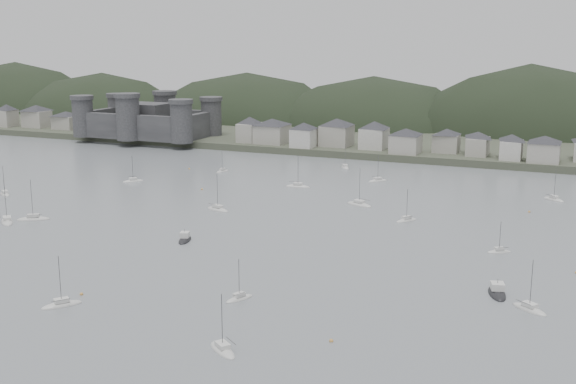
% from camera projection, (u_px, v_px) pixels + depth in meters
% --- Properties ---
extents(ground, '(900.00, 900.00, 0.00)m').
position_uv_depth(ground, '(142.00, 295.00, 141.65)').
color(ground, slate).
rests_on(ground, ground).
extents(far_shore_land, '(900.00, 250.00, 3.00)m').
position_uv_depth(far_shore_land, '(438.00, 124.00, 406.35)').
color(far_shore_land, '#383D2D').
rests_on(far_shore_land, ground).
extents(forested_ridge, '(851.55, 103.94, 102.57)m').
position_uv_depth(forested_ridge, '(436.00, 153.00, 384.24)').
color(forested_ridge, black).
rests_on(forested_ridge, ground).
extents(castle, '(66.00, 43.00, 20.00)m').
position_uv_depth(castle, '(147.00, 120.00, 346.85)').
color(castle, '#303032').
rests_on(castle, far_shore_land).
extents(waterfront_town, '(451.48, 28.46, 12.92)m').
position_uv_depth(waterfront_town, '(508.00, 143.00, 285.11)').
color(waterfront_town, '#A09C92').
rests_on(waterfront_town, far_shore_land).
extents(sailboat_lead, '(7.78, 6.55, 10.65)m').
position_uv_depth(sailboat_lead, '(529.00, 309.00, 133.58)').
color(sailboat_lead, beige).
rests_on(sailboat_lead, ground).
extents(moored_fleet, '(229.12, 176.86, 13.11)m').
position_uv_depth(moored_fleet, '(216.00, 218.00, 200.61)').
color(moored_fleet, beige).
rests_on(moored_fleet, ground).
extents(motor_launch_near, '(5.69, 9.66, 4.15)m').
position_uv_depth(motor_launch_near, '(497.00, 293.00, 141.88)').
color(motor_launch_near, black).
rests_on(motor_launch_near, ground).
extents(motor_launch_far, '(5.12, 8.30, 3.87)m').
position_uv_depth(motor_launch_far, '(185.00, 239.00, 179.33)').
color(motor_launch_far, black).
rests_on(motor_launch_far, ground).
extents(mooring_buoys, '(143.53, 130.23, 0.70)m').
position_uv_depth(mooring_buoys, '(308.00, 229.00, 189.99)').
color(mooring_buoys, gold).
rests_on(mooring_buoys, ground).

